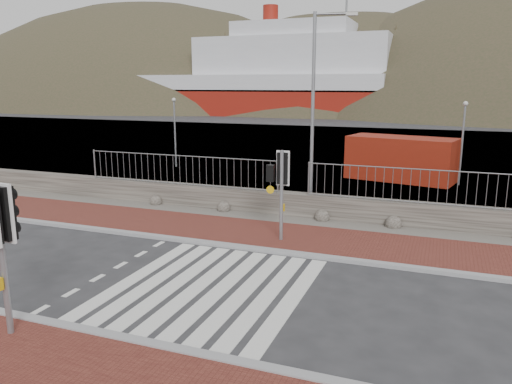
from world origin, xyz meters
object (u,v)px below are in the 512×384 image
at_px(traffic_signal_far, 280,176).
at_px(shipping_container, 401,159).
at_px(ferry, 255,81).
at_px(streetlight, 316,103).

relative_size(traffic_signal_far, shipping_container, 0.55).
bearing_deg(ferry, shipping_container, -61.69).
height_order(traffic_signal_far, shipping_container, traffic_signal_far).
xyz_separation_m(streetlight, shipping_container, (2.57, 8.19, -3.10)).
xyz_separation_m(traffic_signal_far, streetlight, (0.08, 4.04, 2.09)).
distance_m(traffic_signal_far, streetlight, 4.55).
height_order(traffic_signal_far, streetlight, streetlight).
height_order(ferry, shipping_container, ferry).
bearing_deg(traffic_signal_far, streetlight, -93.58).
bearing_deg(shipping_container, streetlight, -94.37).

